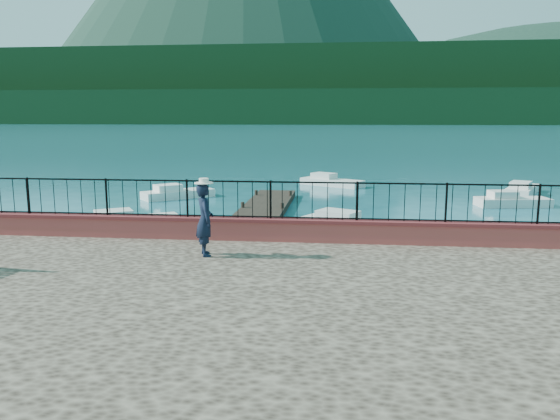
% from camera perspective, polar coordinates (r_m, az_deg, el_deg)
% --- Properties ---
extents(ground, '(2000.00, 2000.00, 0.00)m').
position_cam_1_polar(ground, '(11.05, -1.87, -13.62)').
color(ground, '#19596B').
rests_on(ground, ground).
extents(parapet, '(28.00, 0.46, 0.58)m').
position_cam_1_polar(parapet, '(14.12, 0.23, -2.06)').
color(parapet, '#A33B3C').
rests_on(parapet, promenade).
extents(railing, '(27.00, 0.05, 0.95)m').
position_cam_1_polar(railing, '(13.98, 0.23, 1.01)').
color(railing, black).
rests_on(railing, parapet).
extents(dock, '(2.00, 16.00, 0.30)m').
position_cam_1_polar(dock, '(22.71, -2.57, -0.98)').
color(dock, '#2D231C').
rests_on(dock, ground).
extents(far_forest, '(900.00, 60.00, 18.00)m').
position_cam_1_polar(far_forest, '(310.08, 6.15, 10.59)').
color(far_forest, black).
rests_on(far_forest, ground).
extents(foothills, '(900.00, 120.00, 44.00)m').
position_cam_1_polar(foothills, '(370.46, 6.23, 12.47)').
color(foothills, black).
rests_on(foothills, ground).
extents(person, '(0.61, 0.72, 1.68)m').
position_cam_1_polar(person, '(12.64, -7.87, -1.01)').
color(person, black).
rests_on(person, promenade).
extents(hat, '(0.44, 0.44, 0.12)m').
position_cam_1_polar(hat, '(12.51, -7.96, 3.04)').
color(hat, white).
rests_on(hat, person).
extents(boat_0, '(4.02, 3.18, 0.80)m').
position_cam_1_polar(boat_0, '(22.33, -15.47, -0.86)').
color(boat_0, silver).
rests_on(boat_0, ground).
extents(boat_1, '(4.42, 3.23, 0.80)m').
position_cam_1_polar(boat_1, '(21.01, 7.61, -1.24)').
color(boat_1, silver).
rests_on(boat_1, ground).
extents(boat_2, '(3.60, 1.77, 0.80)m').
position_cam_1_polar(boat_2, '(29.13, 23.16, 1.13)').
color(boat_2, silver).
rests_on(boat_2, ground).
extents(boat_3, '(3.78, 3.43, 0.80)m').
position_cam_1_polar(boat_3, '(30.07, -10.60, 2.00)').
color(boat_3, white).
rests_on(boat_3, ground).
extents(boat_4, '(4.20, 3.35, 0.80)m').
position_cam_1_polar(boat_4, '(34.97, 5.45, 3.20)').
color(boat_4, silver).
rests_on(boat_4, ground).
extents(boat_5, '(2.94, 4.16, 0.80)m').
position_cam_1_polar(boat_5, '(33.97, 23.98, 2.20)').
color(boat_5, silver).
rests_on(boat_5, ground).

